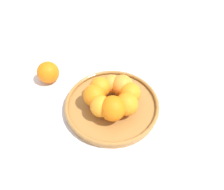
# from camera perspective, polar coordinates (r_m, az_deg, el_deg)

# --- Properties ---
(ground_plane) EXTENTS (4.00, 4.00, 0.00)m
(ground_plane) POSITION_cam_1_polar(r_m,az_deg,el_deg) (0.77, 0.00, -3.30)
(ground_plane) COLOR silver
(fruit_bowl) EXTENTS (0.33, 0.33, 0.03)m
(fruit_bowl) POSITION_cam_1_polar(r_m,az_deg,el_deg) (0.76, 0.00, -2.58)
(fruit_bowl) COLOR #A57238
(fruit_bowl) RESTS_ON ground_plane
(orange_pile) EXTENTS (0.19, 0.19, 0.08)m
(orange_pile) POSITION_cam_1_polar(r_m,az_deg,el_deg) (0.72, 0.20, -0.29)
(orange_pile) COLOR orange
(orange_pile) RESTS_ON fruit_bowl
(stray_orange) EXTENTS (0.08, 0.08, 0.08)m
(stray_orange) POSITION_cam_1_polar(r_m,az_deg,el_deg) (0.87, -16.33, 5.69)
(stray_orange) COLOR orange
(stray_orange) RESTS_ON ground_plane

